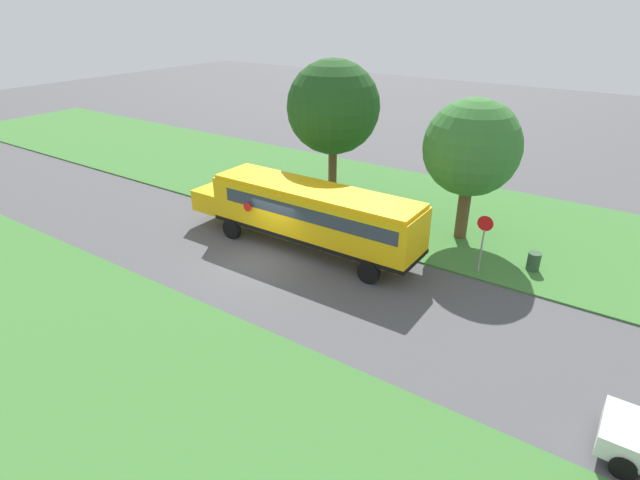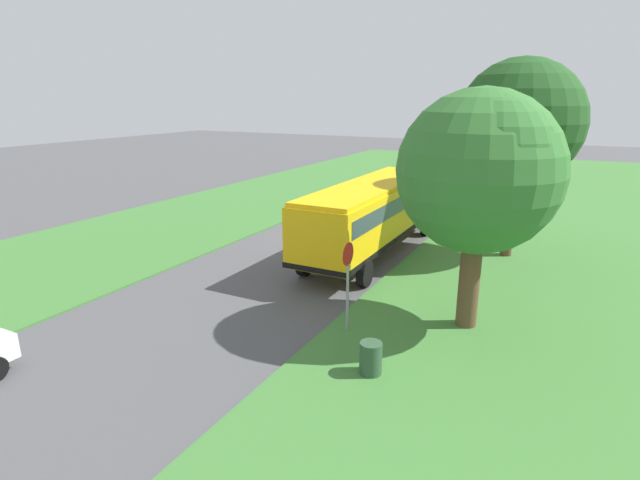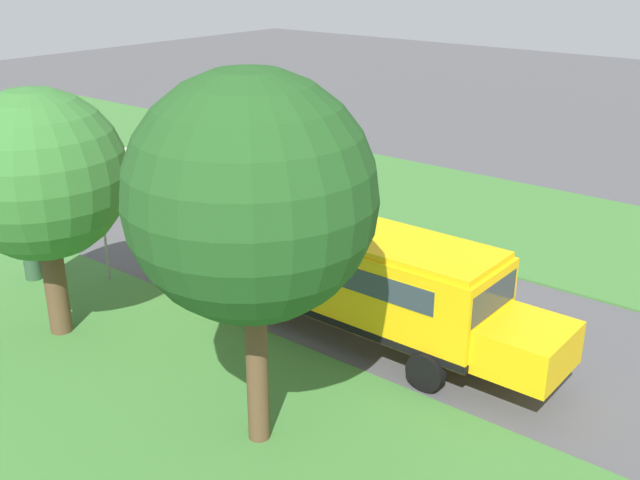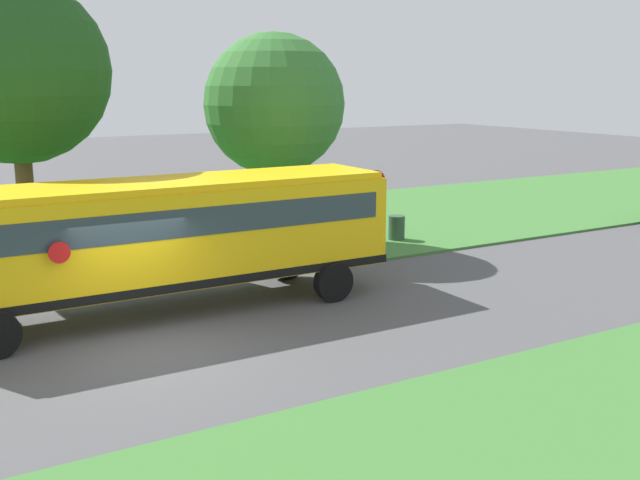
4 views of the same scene
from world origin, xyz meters
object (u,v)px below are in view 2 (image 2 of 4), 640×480
trash_bin (371,359)px  school_bus (374,210)px  oak_tree_roadside_mid (482,169)px  stop_sign (348,276)px  oak_tree_beside_bus (518,123)px

trash_bin → school_bus: bearing=-68.7°
school_bus → trash_bin: (-3.72, 9.52, -1.47)m
school_bus → oak_tree_roadside_mid: 8.34m
oak_tree_roadside_mid → stop_sign: (3.14, 1.84, -3.05)m
oak_tree_beside_bus → stop_sign: bearing=72.6°
stop_sign → trash_bin: (-1.53, 1.95, -1.29)m
school_bus → trash_bin: school_bus is taller
school_bus → oak_tree_beside_bus: oak_tree_beside_bus is taller
oak_tree_roadside_mid → stop_sign: size_ratio=2.54×
oak_tree_beside_bus → oak_tree_roadside_mid: 7.96m
oak_tree_roadside_mid → trash_bin: 5.98m
oak_tree_beside_bus → trash_bin: oak_tree_beside_bus is taller
school_bus → stop_sign: bearing=106.1°
stop_sign → trash_bin: 2.79m
oak_tree_beside_bus → stop_sign: 10.94m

